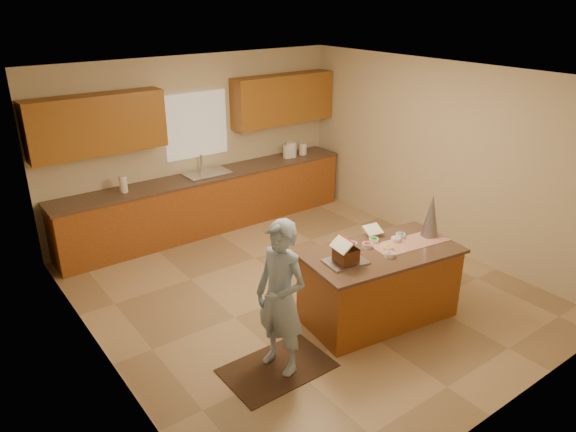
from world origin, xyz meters
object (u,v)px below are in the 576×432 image
Objects in this scene: boy at (281,298)px; island_base at (379,286)px; gingerbread_house at (346,252)px; tinsel_tree at (431,216)px.

island_base is at bearing 80.05° from boy.
boy is (-1.45, -0.07, 0.40)m from island_base.
gingerbread_house is (-0.52, 0.03, 0.58)m from island_base.
tinsel_tree is 1.27m from gingerbread_house.
boy is 5.38× the size of gingerbread_house.
tinsel_tree is at bearing -3.69° from gingerbread_house.
gingerbread_house is at bearing 176.31° from tinsel_tree.
tinsel_tree is (0.74, -0.06, 0.72)m from island_base.
island_base is 1.03m from tinsel_tree.
island_base is at bearing -2.80° from gingerbread_house.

